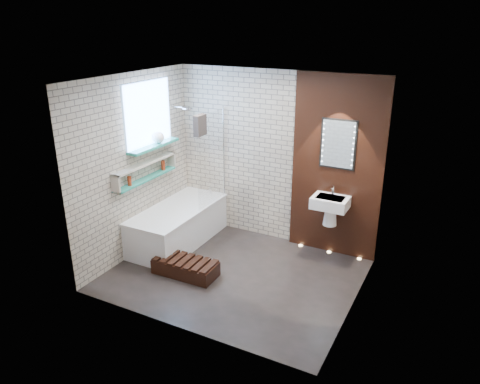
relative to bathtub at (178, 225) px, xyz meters
The scene contains 15 objects.
ground 1.34m from the bathtub, 20.18° to the right, with size 3.20×3.20×0.00m, color black.
room_shell 1.65m from the bathtub, 20.18° to the right, with size 3.24×3.20×2.60m.
walnut_panel 2.53m from the bathtub, 20.65° to the left, with size 1.30×0.06×2.60m, color black.
clerestory_window 1.65m from the bathtub, 163.78° to the right, with size 0.18×1.00×0.94m.
display_niche 1.00m from the bathtub, 135.46° to the right, with size 0.14×1.30×0.26m.
bathtub is the anchor object (origin of this frame).
bath_screen 1.14m from the bathtub, 51.10° to the left, with size 0.01×0.78×1.40m, color white.
towel 1.61m from the bathtub, 22.89° to the left, with size 0.09×0.23×0.30m, color #282420.
shower_head 1.78m from the bathtub, 98.54° to the left, with size 0.18×0.18×0.02m, color silver.
washbasin 2.32m from the bathtub, 16.01° to the left, with size 0.50×0.36×0.58m.
led_mirror 2.68m from the bathtub, 19.78° to the left, with size 0.50×0.02×0.70m.
walnut_step 1.00m from the bathtub, 50.20° to the right, with size 0.87×0.39×0.19m, color black.
niche_bottles 0.96m from the bathtub, 142.61° to the right, with size 0.06×0.83×0.15m.
sill_vases 1.37m from the bathtub, behind, with size 0.17×0.17×0.17m.
floor_uplights 2.32m from the bathtub, 19.02° to the left, with size 0.96×0.06×0.01m.
Camera 1 is at (2.57, -4.79, 3.28)m, focal length 34.38 mm.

